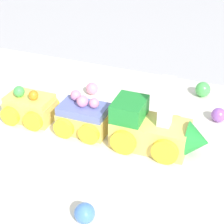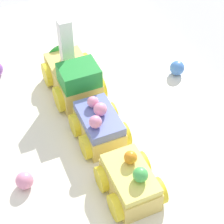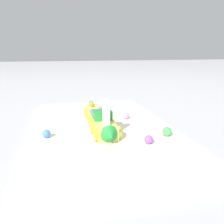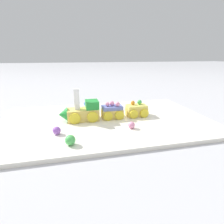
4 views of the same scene
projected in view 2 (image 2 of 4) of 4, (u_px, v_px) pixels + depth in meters
ground_plane at (85, 131)px, 0.53m from camera, size 10.00×10.00×0.00m
display_board at (85, 128)px, 0.52m from camera, size 0.73×0.44×0.01m
cake_train_locomotive at (71, 73)px, 0.55m from camera, size 0.14×0.07×0.11m
cake_car_blueberry at (99, 126)px, 0.49m from camera, size 0.07×0.06×0.06m
cake_car_lemon at (130, 182)px, 0.43m from camera, size 0.07×0.06×0.06m
gumball_blue at (177, 68)px, 0.59m from camera, size 0.02×0.02×0.02m
gumball_pink at (25, 180)px, 0.44m from camera, size 0.02×0.02×0.02m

